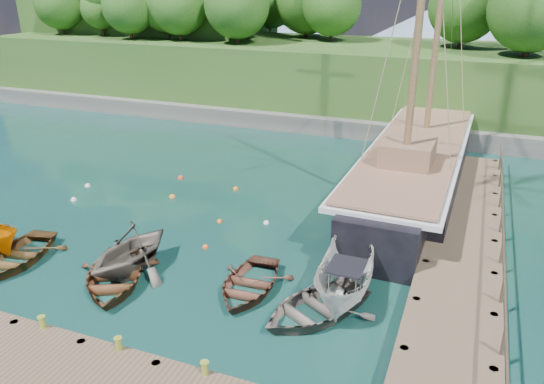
{
  "coord_description": "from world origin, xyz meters",
  "views": [
    {
      "loc": [
        11.28,
        -15.78,
        11.29
      ],
      "look_at": [
        2.93,
        5.48,
        2.0
      ],
      "focal_mm": 35.0,
      "sensor_mm": 36.0,
      "label": 1
    }
  ],
  "objects": [
    {
      "name": "bollard_2",
      "position": [
        2.0,
        -5.1,
        0.0
      ],
      "size": [
        0.26,
        0.26,
        0.45
      ],
      "primitive_type": "cylinder",
      "color": "olive",
      "rests_on": "ground"
    },
    {
      "name": "headland",
      "position": [
        -12.88,
        31.36,
        5.54
      ],
      "size": [
        51.0,
        19.31,
        12.9
      ],
      "color": "#474744",
      "rests_on": "ground"
    },
    {
      "name": "mooring_buoy_6",
      "position": [
        -9.16,
        6.93,
        0.0
      ],
      "size": [
        0.33,
        0.33,
        0.33
      ],
      "primitive_type": "sphere",
      "color": "white",
      "rests_on": "ground"
    },
    {
      "name": "mooring_buoy_2",
      "position": [
        0.16,
        5.41,
        0.0
      ],
      "size": [
        0.28,
        0.28,
        0.28
      ],
      "primitive_type": "sphere",
      "color": "orange",
      "rests_on": "ground"
    },
    {
      "name": "cabin_boat_white",
      "position": [
        7.62,
        1.07,
        0.0
      ],
      "size": [
        2.39,
        5.38,
        2.02
      ],
      "primitive_type": "imported",
      "rotation": [
        0.0,
        0.0,
        0.08
      ],
      "color": "silver",
      "rests_on": "ground"
    },
    {
      "name": "bollard_1",
      "position": [
        -1.0,
        -5.1,
        0.0
      ],
      "size": [
        0.26,
        0.26,
        0.45
      ],
      "primitive_type": "cylinder",
      "color": "olive",
      "rests_on": "ground"
    },
    {
      "name": "mooring_buoy_4",
      "position": [
        -4.8,
        10.04,
        0.0
      ],
      "size": [
        0.36,
        0.36,
        0.36
      ],
      "primitive_type": "sphere",
      "color": "red",
      "rests_on": "ground"
    },
    {
      "name": "ground",
      "position": [
        0.0,
        0.0,
        0.0
      ],
      "size": [
        160.0,
        160.0,
        0.0
      ],
      "primitive_type": "plane",
      "color": "#12342A",
      "rests_on": "ground"
    },
    {
      "name": "mooring_buoy_7",
      "position": [
        0.77,
        2.76,
        0.0
      ],
      "size": [
        0.28,
        0.28,
        0.28
      ],
      "primitive_type": "sphere",
      "color": "#E9521D",
      "rests_on": "ground"
    },
    {
      "name": "rowboat_4",
      "position": [
        3.99,
        0.27,
        0.0
      ],
      "size": [
        3.13,
        4.25,
        0.85
      ],
      "primitive_type": "imported",
      "rotation": [
        0.0,
        0.0,
        0.05
      ],
      "color": "brown",
      "rests_on": "ground"
    },
    {
      "name": "rowboat_1",
      "position": [
        -1.1,
        -0.13,
        0.0
      ],
      "size": [
        4.13,
        4.63,
        2.22
      ],
      "primitive_type": "imported",
      "rotation": [
        0.0,
        0.0,
        -0.12
      ],
      "color": "#625B4F",
      "rests_on": "ground"
    },
    {
      "name": "rowboat_0",
      "position": [
        -6.1,
        -1.31,
        0.0
      ],
      "size": [
        3.82,
        4.81,
        0.9
      ],
      "primitive_type": "imported",
      "rotation": [
        0.0,
        0.0,
        0.18
      ],
      "color": "#53381A",
      "rests_on": "ground"
    },
    {
      "name": "rowboat_2",
      "position": [
        -1.14,
        -1.25,
        0.0
      ],
      "size": [
        4.96,
        5.53,
        0.94
      ],
      "primitive_type": "imported",
      "rotation": [
        0.0,
        0.0,
        0.47
      ],
      "color": "#58321B",
      "rests_on": "ground"
    },
    {
      "name": "rowboat_3",
      "position": [
        6.85,
        -0.34,
        0.0
      ],
      "size": [
        5.07,
        5.5,
        0.93
      ],
      "primitive_type": "imported",
      "rotation": [
        0.0,
        0.0,
        -0.54
      ],
      "color": "#675C55",
      "rests_on": "ground"
    },
    {
      "name": "mooring_buoy_0",
      "position": [
        -8.48,
        4.97,
        0.0
      ],
      "size": [
        0.33,
        0.33,
        0.33
      ],
      "primitive_type": "sphere",
      "color": "white",
      "rests_on": "ground"
    },
    {
      "name": "mooring_buoy_5",
      "position": [
        -0.95,
        9.65,
        0.0
      ],
      "size": [
        0.32,
        0.32,
        0.32
      ],
      "primitive_type": "sphere",
      "color": "orange",
      "rests_on": "ground"
    },
    {
      "name": "dock_east",
      "position": [
        11.5,
        7.0,
        0.43
      ],
      "size": [
        3.2,
        24.0,
        1.1
      ],
      "color": "brown",
      "rests_on": "ground"
    },
    {
      "name": "mooring_buoy_3",
      "position": [
        2.37,
        6.1,
        0.0
      ],
      "size": [
        0.3,
        0.3,
        0.3
      ],
      "primitive_type": "sphere",
      "color": "silver",
      "rests_on": "ground"
    },
    {
      "name": "mooring_buoy_1",
      "position": [
        -3.7,
        7.28,
        0.0
      ],
      "size": [
        0.36,
        0.36,
        0.36
      ],
      "primitive_type": "sphere",
      "color": "orange",
      "rests_on": "ground"
    },
    {
      "name": "dock_near",
      "position": [
        2.0,
        -6.5,
        0.43
      ],
      "size": [
        20.0,
        3.2,
        1.1
      ],
      "color": "brown",
      "rests_on": "ground"
    },
    {
      "name": "schooner",
      "position": [
        8.44,
        13.46,
        1.11
      ],
      "size": [
        5.42,
        27.41,
        20.07
      ],
      "rotation": [
        0.0,
        0.0,
        -0.02
      ],
      "color": "black",
      "rests_on": "ground"
    },
    {
      "name": "distant_ridge",
      "position": [
        4.3,
        70.0,
        4.35
      ],
      "size": [
        117.0,
        40.0,
        10.0
      ],
      "color": "#728CA5",
      "rests_on": "ground"
    }
  ]
}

